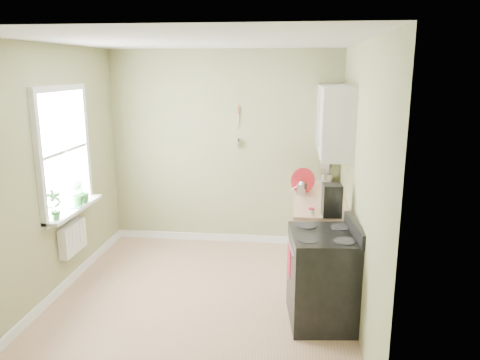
# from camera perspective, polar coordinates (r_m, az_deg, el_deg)

# --- Properties ---
(floor) EXTENTS (3.20, 3.60, 0.02)m
(floor) POSITION_cam_1_polar(r_m,az_deg,el_deg) (5.26, -4.76, -14.39)
(floor) COLOR #A3785B
(floor) RESTS_ON ground
(ceiling) EXTENTS (3.20, 3.60, 0.02)m
(ceiling) POSITION_cam_1_polar(r_m,az_deg,el_deg) (4.66, -5.44, 16.66)
(ceiling) COLOR white
(ceiling) RESTS_ON wall_back
(wall_back) EXTENTS (3.20, 0.02, 2.70)m
(wall_back) POSITION_cam_1_polar(r_m,az_deg,el_deg) (6.53, -1.90, 3.81)
(wall_back) COLOR #949666
(wall_back) RESTS_ON floor
(wall_left) EXTENTS (0.02, 3.60, 2.70)m
(wall_left) POSITION_cam_1_polar(r_m,az_deg,el_deg) (5.34, -22.25, 0.62)
(wall_left) COLOR #949666
(wall_left) RESTS_ON floor
(wall_right) EXTENTS (0.02, 3.60, 2.70)m
(wall_right) POSITION_cam_1_polar(r_m,az_deg,el_deg) (4.73, 14.39, -0.35)
(wall_right) COLOR #949666
(wall_right) RESTS_ON floor
(base_cabinets) EXTENTS (0.60, 1.60, 0.87)m
(base_cabinets) POSITION_cam_1_polar(r_m,az_deg,el_deg) (5.92, 9.62, -6.58)
(base_cabinets) COLOR silver
(base_cabinets) RESTS_ON floor
(countertop) EXTENTS (0.64, 1.60, 0.04)m
(countertop) POSITION_cam_1_polar(r_m,az_deg,el_deg) (5.78, 9.70, -2.34)
(countertop) COLOR tan
(countertop) RESTS_ON base_cabinets
(upper_cabinets) EXTENTS (0.35, 1.40, 0.80)m
(upper_cabinets) POSITION_cam_1_polar(r_m,az_deg,el_deg) (5.71, 11.39, 7.22)
(upper_cabinets) COLOR silver
(upper_cabinets) RESTS_ON wall_right
(window) EXTENTS (0.06, 1.14, 1.44)m
(window) POSITION_cam_1_polar(r_m,az_deg,el_deg) (5.55, -20.73, 3.31)
(window) COLOR white
(window) RESTS_ON wall_left
(window_sill) EXTENTS (0.18, 1.14, 0.04)m
(window_sill) POSITION_cam_1_polar(r_m,az_deg,el_deg) (5.67, -19.51, -3.37)
(window_sill) COLOR white
(window_sill) RESTS_ON wall_left
(radiator) EXTENTS (0.12, 0.50, 0.35)m
(radiator) POSITION_cam_1_polar(r_m,az_deg,el_deg) (5.74, -19.74, -6.65)
(radiator) COLOR white
(radiator) RESTS_ON wall_left
(wall_utensils) EXTENTS (0.02, 0.14, 0.58)m
(wall_utensils) POSITION_cam_1_polar(r_m,az_deg,el_deg) (6.44, -0.18, 5.62)
(wall_utensils) COLOR tan
(wall_utensils) RESTS_ON wall_back
(stove) EXTENTS (0.73, 0.81, 1.03)m
(stove) POSITION_cam_1_polar(r_m,az_deg,el_deg) (4.73, 10.12, -11.55)
(stove) COLOR black
(stove) RESTS_ON floor
(stand_mixer) EXTENTS (0.24, 0.32, 0.36)m
(stand_mixer) POSITION_cam_1_polar(r_m,az_deg,el_deg) (6.46, 10.47, 0.89)
(stand_mixer) COLOR #B2B2B7
(stand_mixer) RESTS_ON countertop
(kettle) EXTENTS (0.18, 0.11, 0.19)m
(kettle) POSITION_cam_1_polar(r_m,az_deg,el_deg) (5.82, 7.47, -0.99)
(kettle) COLOR silver
(kettle) RESTS_ON countertop
(coffee_maker) EXTENTS (0.21, 0.23, 0.34)m
(coffee_maker) POSITION_cam_1_polar(r_m,az_deg,el_deg) (5.06, 11.10, -2.52)
(coffee_maker) COLOR black
(coffee_maker) RESTS_ON countertop
(red_tray) EXTENTS (0.32, 0.18, 0.32)m
(red_tray) POSITION_cam_1_polar(r_m,az_deg,el_deg) (5.92, 7.69, -0.06)
(red_tray) COLOR red
(red_tray) RESTS_ON countertop
(jar) EXTENTS (0.07, 0.07, 0.07)m
(jar) POSITION_cam_1_polar(r_m,az_deg,el_deg) (5.09, 8.69, -3.81)
(jar) COLOR beige
(jar) RESTS_ON countertop
(plant_a) EXTENTS (0.19, 0.21, 0.33)m
(plant_a) POSITION_cam_1_polar(r_m,az_deg,el_deg) (5.23, -21.69, -2.82)
(plant_a) COLOR #347C33
(plant_a) RESTS_ON window_sill
(plant_b) EXTENTS (0.21, 0.21, 0.30)m
(plant_b) POSITION_cam_1_polar(r_m,az_deg,el_deg) (5.67, -19.27, -1.57)
(plant_b) COLOR #347C33
(plant_b) RESTS_ON window_sill
(plant_c) EXTENTS (0.20, 0.20, 0.28)m
(plant_c) POSITION_cam_1_polar(r_m,az_deg,el_deg) (5.79, -18.71, -1.29)
(plant_c) COLOR #347C33
(plant_c) RESTS_ON window_sill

